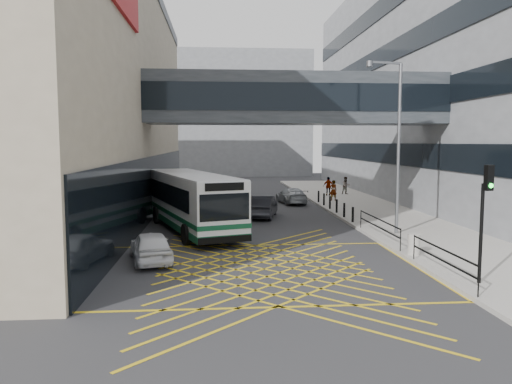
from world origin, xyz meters
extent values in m
plane|color=#333335|center=(0.00, 0.00, 0.00)|extent=(120.00, 120.00, 0.00)
cube|color=black|center=(-5.96, 16.00, 2.00)|extent=(0.10, 41.50, 4.00)
cube|color=gray|center=(24.00, 24.00, 10.00)|extent=(24.00, 44.00, 20.00)
cube|color=black|center=(11.96, 24.00, 4.00)|extent=(0.10, 43.50, 1.60)
cube|color=black|center=(11.96, 24.00, 8.00)|extent=(0.10, 43.50, 1.60)
cube|color=black|center=(11.96, 24.00, 12.00)|extent=(0.10, 43.50, 1.60)
cube|color=black|center=(11.96, 24.00, 16.00)|extent=(0.10, 43.50, 1.60)
cube|color=gray|center=(-2.00, 60.00, 9.00)|extent=(28.00, 16.00, 18.00)
cube|color=#33383D|center=(3.00, 12.00, 7.50)|extent=(20.00, 4.00, 3.00)
cube|color=black|center=(3.00, 9.98, 7.50)|extent=(19.50, 0.06, 1.60)
cube|color=black|center=(3.00, 14.02, 7.50)|extent=(19.50, 0.06, 1.60)
cube|color=#ADA89F|center=(9.00, 15.00, 0.08)|extent=(6.00, 54.00, 0.16)
cube|color=gold|center=(0.00, 0.00, 0.00)|extent=(12.00, 9.00, 0.01)
cube|color=silver|center=(-3.20, 8.73, 1.73)|extent=(5.91, 11.45, 2.75)
cube|color=#0E492B|center=(-3.20, 8.73, 0.53)|extent=(5.96, 11.50, 0.35)
cube|color=#0E492B|center=(-3.20, 8.73, 1.07)|extent=(5.98, 11.51, 0.22)
cube|color=black|center=(-3.39, 9.32, 2.09)|extent=(5.52, 10.12, 1.07)
cube|color=black|center=(-1.46, 3.42, 1.99)|extent=(2.25, 0.81, 1.22)
cube|color=black|center=(-1.46, 3.40, 2.91)|extent=(1.76, 0.63, 0.36)
cube|color=silver|center=(-3.20, 8.73, 3.12)|extent=(5.86, 11.35, 0.10)
cube|color=black|center=(-1.46, 3.40, 0.51)|extent=(2.45, 0.89, 0.31)
cube|color=black|center=(-4.94, 14.07, 0.51)|extent=(2.45, 0.89, 0.31)
cylinder|color=black|center=(-3.28, 4.85, 0.51)|extent=(0.59, 1.06, 1.02)
cylinder|color=black|center=(-0.84, 5.65, 0.51)|extent=(0.59, 1.06, 1.02)
cylinder|color=black|center=(-5.43, 11.44, 0.51)|extent=(0.59, 1.06, 1.02)
cylinder|color=black|center=(-2.99, 12.24, 0.51)|extent=(0.59, 1.06, 1.02)
imported|color=silver|center=(-4.50, 1.55, 0.65)|extent=(2.55, 4.36, 1.30)
imported|color=black|center=(1.15, 13.30, 0.73)|extent=(2.80, 4.93, 1.45)
imported|color=#979B9F|center=(4.16, 20.58, 0.67)|extent=(2.32, 4.49, 1.34)
cylinder|color=black|center=(6.99, -3.02, 1.84)|extent=(0.15, 0.15, 3.37)
cube|color=black|center=(7.05, -3.23, 3.73)|extent=(0.32, 0.25, 0.84)
sphere|color=#19E533|center=(7.08, -3.32, 3.48)|extent=(0.20, 0.20, 0.16)
cylinder|color=slate|center=(7.51, 6.19, 4.50)|extent=(0.20, 0.20, 8.68)
cube|color=slate|center=(6.65, 6.04, 8.84)|extent=(1.73, 0.42, 0.11)
cylinder|color=slate|center=(5.80, 5.88, 8.76)|extent=(0.35, 0.35, 0.27)
cylinder|color=#ADA89E|center=(6.47, 1.31, 0.60)|extent=(0.51, 0.51, 0.89)
cube|color=black|center=(6.15, -2.00, 1.11)|extent=(0.05, 5.00, 0.05)
cube|color=black|center=(6.15, -2.00, 0.71)|extent=(0.05, 5.00, 0.05)
cube|color=black|center=(6.15, 5.00, 1.11)|extent=(0.05, 6.00, 0.05)
cube|color=black|center=(6.15, 5.00, 0.71)|extent=(0.05, 6.00, 0.05)
cylinder|color=black|center=(6.15, -4.50, 0.66)|extent=(0.04, 0.04, 1.00)
cylinder|color=black|center=(6.15, 0.50, 0.66)|extent=(0.04, 0.04, 1.00)
cylinder|color=black|center=(6.15, 2.00, 0.66)|extent=(0.04, 0.04, 1.00)
cylinder|color=black|center=(6.15, 8.00, 0.66)|extent=(0.04, 0.04, 1.00)
cylinder|color=black|center=(6.25, 10.00, 0.61)|extent=(0.14, 0.14, 0.90)
cylinder|color=black|center=(6.25, 12.00, 0.61)|extent=(0.14, 0.14, 0.90)
cylinder|color=black|center=(6.25, 14.00, 0.61)|extent=(0.14, 0.14, 0.90)
cylinder|color=black|center=(6.25, 16.00, 0.61)|extent=(0.14, 0.14, 0.90)
cylinder|color=black|center=(6.25, 18.00, 0.61)|extent=(0.14, 0.14, 0.90)
cylinder|color=black|center=(6.25, 20.00, 0.61)|extent=(0.14, 0.14, 0.90)
imported|color=gray|center=(7.66, 20.98, 0.99)|extent=(0.69, 0.51, 1.65)
imported|color=gray|center=(9.95, 25.70, 0.95)|extent=(0.83, 0.56, 1.59)
imported|color=gray|center=(8.12, 24.74, 0.99)|extent=(1.02, 0.56, 1.66)
camera|label=1|loc=(-1.80, -18.78, 4.87)|focal=35.00mm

